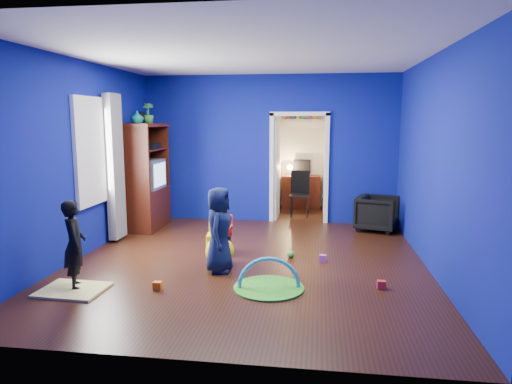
# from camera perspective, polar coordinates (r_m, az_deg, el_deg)

# --- Properties ---
(floor) EXTENTS (5.00, 5.50, 0.01)m
(floor) POSITION_cam_1_polar(r_m,az_deg,el_deg) (6.64, -1.05, -8.75)
(floor) COLOR black
(floor) RESTS_ON ground
(ceiling) EXTENTS (5.00, 5.50, 0.01)m
(ceiling) POSITION_cam_1_polar(r_m,az_deg,el_deg) (6.38, -1.13, 16.89)
(ceiling) COLOR white
(ceiling) RESTS_ON wall_back
(wall_back) EXTENTS (5.00, 0.02, 2.90)m
(wall_back) POSITION_cam_1_polar(r_m,az_deg,el_deg) (9.07, 1.62, 5.37)
(wall_back) COLOR navy
(wall_back) RESTS_ON floor
(wall_front) EXTENTS (5.00, 0.02, 2.90)m
(wall_front) POSITION_cam_1_polar(r_m,az_deg,el_deg) (3.68, -7.76, -0.09)
(wall_front) COLOR navy
(wall_front) RESTS_ON floor
(wall_left) EXTENTS (0.02, 5.50, 2.90)m
(wall_left) POSITION_cam_1_polar(r_m,az_deg,el_deg) (7.17, -21.27, 3.80)
(wall_left) COLOR navy
(wall_left) RESTS_ON floor
(wall_right) EXTENTS (0.02, 5.50, 2.90)m
(wall_right) POSITION_cam_1_polar(r_m,az_deg,el_deg) (6.45, 21.45, 3.27)
(wall_right) COLOR navy
(wall_right) RESTS_ON floor
(alcove) EXTENTS (1.00, 1.75, 2.50)m
(alcove) POSITION_cam_1_polar(r_m,az_deg,el_deg) (9.91, 5.63, 4.48)
(alcove) COLOR silver
(alcove) RESTS_ON floor
(armchair) EXTENTS (0.89, 0.87, 0.65)m
(armchair) POSITION_cam_1_polar(r_m,az_deg,el_deg) (8.68, 14.88, -2.60)
(armchair) COLOR black
(armchair) RESTS_ON floor
(child_black) EXTENTS (0.42, 0.47, 1.09)m
(child_black) POSITION_cam_1_polar(r_m,az_deg,el_deg) (5.92, -21.75, -6.16)
(child_black) COLOR black
(child_black) RESTS_ON floor
(child_navy) EXTENTS (0.37, 0.56, 1.15)m
(child_navy) POSITION_cam_1_polar(r_m,az_deg,el_deg) (6.12, -4.65, -4.73)
(child_navy) COLOR #0E1736
(child_navy) RESTS_ON floor
(toddler_red) EXTENTS (0.54, 0.53, 0.87)m
(toddler_red) POSITION_cam_1_polar(r_m,az_deg,el_deg) (6.78, -4.15, -4.57)
(toddler_red) COLOR red
(toddler_red) RESTS_ON floor
(vase) EXTENTS (0.24, 0.24, 0.22)m
(vase) POSITION_cam_1_polar(r_m,az_deg,el_deg) (8.41, -14.62, 9.04)
(vase) COLOR #0D5C6A
(vase) RESTS_ON tv_armoire
(potted_plant) EXTENTS (0.27, 0.27, 0.38)m
(potted_plant) POSITION_cam_1_polar(r_m,az_deg,el_deg) (8.90, -13.35, 9.58)
(potted_plant) COLOR #308634
(potted_plant) RESTS_ON tv_armoire
(tv_armoire) EXTENTS (0.58, 1.14, 1.96)m
(tv_armoire) POSITION_cam_1_polar(r_m,az_deg,el_deg) (8.75, -13.59, 1.90)
(tv_armoire) COLOR #380E09
(tv_armoire) RESTS_ON floor
(crt_tv) EXTENTS (0.46, 0.70, 0.54)m
(crt_tv) POSITION_cam_1_polar(r_m,az_deg,el_deg) (8.73, -13.36, 2.16)
(crt_tv) COLOR silver
(crt_tv) RESTS_ON tv_armoire
(yellow_blanket) EXTENTS (0.77, 0.63, 0.03)m
(yellow_blanket) POSITION_cam_1_polar(r_m,az_deg,el_deg) (5.99, -21.93, -11.28)
(yellow_blanket) COLOR #F2E07A
(yellow_blanket) RESTS_ON floor
(hopper_ball) EXTENTS (0.41, 0.41, 0.41)m
(hopper_ball) POSITION_cam_1_polar(r_m,az_deg,el_deg) (6.47, -4.56, -7.39)
(hopper_ball) COLOR yellow
(hopper_ball) RESTS_ON floor
(kid_chair) EXTENTS (0.31, 0.31, 0.50)m
(kid_chair) POSITION_cam_1_polar(r_m,az_deg,el_deg) (7.05, -5.00, -5.61)
(kid_chair) COLOR yellow
(kid_chair) RESTS_ON floor
(play_mat) EXTENTS (0.85, 0.85, 0.02)m
(play_mat) POSITION_cam_1_polar(r_m,az_deg,el_deg) (5.65, 1.61, -11.88)
(play_mat) COLOR #469822
(play_mat) RESTS_ON floor
(toy_arch) EXTENTS (0.77, 0.16, 0.77)m
(toy_arch) POSITION_cam_1_polar(r_m,az_deg,el_deg) (5.65, 1.61, -11.80)
(toy_arch) COLOR #3F8CD8
(toy_arch) RESTS_ON floor
(window_left) EXTENTS (0.03, 0.95, 1.55)m
(window_left) POSITION_cam_1_polar(r_m,az_deg,el_deg) (7.47, -19.92, 4.83)
(window_left) COLOR white
(window_left) RESTS_ON wall_left
(curtain) EXTENTS (0.14, 0.42, 2.40)m
(curtain) POSITION_cam_1_polar(r_m,az_deg,el_deg) (7.93, -17.22, 3.00)
(curtain) COLOR slate
(curtain) RESTS_ON floor
(doorway) EXTENTS (1.16, 0.10, 2.10)m
(doorway) POSITION_cam_1_polar(r_m,az_deg,el_deg) (9.06, 5.39, 2.79)
(doorway) COLOR white
(doorway) RESTS_ON floor
(study_desk) EXTENTS (0.88, 0.44, 0.75)m
(study_desk) POSITION_cam_1_polar(r_m,az_deg,el_deg) (10.64, 5.70, 0.05)
(study_desk) COLOR #3D140A
(study_desk) RESTS_ON floor
(desk_monitor) EXTENTS (0.40, 0.05, 0.32)m
(desk_monitor) POSITION_cam_1_polar(r_m,az_deg,el_deg) (10.69, 5.77, 3.20)
(desk_monitor) COLOR black
(desk_monitor) RESTS_ON study_desk
(desk_lamp) EXTENTS (0.14, 0.14, 0.14)m
(desk_lamp) POSITION_cam_1_polar(r_m,az_deg,el_deg) (10.64, 4.25, 3.08)
(desk_lamp) COLOR #FFD88C
(desk_lamp) RESTS_ON study_desk
(folding_chair) EXTENTS (0.40, 0.40, 0.92)m
(folding_chair) POSITION_cam_1_polar(r_m,az_deg,el_deg) (9.68, 5.48, -0.33)
(folding_chair) COLOR black
(folding_chair) RESTS_ON floor
(book_shelf) EXTENTS (0.88, 0.24, 0.04)m
(book_shelf) POSITION_cam_1_polar(r_m,az_deg,el_deg) (10.62, 5.86, 8.94)
(book_shelf) COLOR white
(book_shelf) RESTS_ON study_desk
(toy_0) EXTENTS (0.10, 0.08, 0.10)m
(toy_0) POSITION_cam_1_polar(r_m,az_deg,el_deg) (5.84, 15.40, -11.11)
(toy_0) COLOR red
(toy_0) RESTS_ON floor
(toy_1) EXTENTS (0.10, 0.08, 0.10)m
(toy_1) POSITION_cam_1_polar(r_m,az_deg,el_deg) (5.73, -12.19, -11.38)
(toy_1) COLOR orange
(toy_1) RESTS_ON floor
(toy_2) EXTENTS (0.11, 0.11, 0.11)m
(toy_2) POSITION_cam_1_polar(r_m,az_deg,el_deg) (6.85, 4.35, -7.74)
(toy_2) COLOR green
(toy_2) RESTS_ON floor
(toy_3) EXTENTS (0.10, 0.08, 0.10)m
(toy_3) POSITION_cam_1_polar(r_m,az_deg,el_deg) (6.72, 8.35, -8.19)
(toy_3) COLOR #C249B9
(toy_3) RESTS_ON floor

